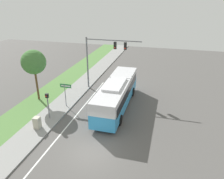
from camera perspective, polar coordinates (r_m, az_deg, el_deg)
The scene contains 9 objects.
ground_plane at distance 18.83m, azimuth -5.48°, elevation -15.91°, with size 80.00×80.00×0.00m, color #565451.
sidewalk at distance 21.42m, azimuth -21.60°, elevation -12.00°, with size 2.80×80.00×0.12m.
lane_divider_near at distance 20.16m, azimuth -15.41°, elevation -13.71°, with size 0.14×30.00×0.01m.
bus at distance 24.46m, azimuth 1.24°, elevation -0.85°, with size 2.74×11.35×3.30m.
signal_gantry at distance 28.37m, azimuth -2.48°, elevation 9.45°, with size 7.20×0.41×6.96m.
pedestrian_signal at distance 22.90m, azimuth -16.46°, elevation -3.15°, with size 0.28×0.34×2.92m.
street_sign at distance 24.97m, azimuth -12.06°, elevation -0.30°, with size 1.35×0.08×2.89m.
utility_cabinet at distance 22.28m, azimuth -18.99°, elevation -8.17°, with size 0.59×0.58×1.14m.
roadside_tree at distance 26.75m, azimuth -19.79°, elevation 6.71°, with size 2.83×2.83×6.13m.
Camera 1 is at (5.45, -13.47, 11.97)m, focal length 35.00 mm.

